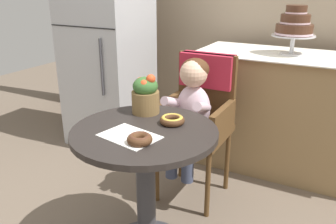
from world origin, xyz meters
TOP-DOWN VIEW (x-y plane):
  - cafe_table at (0.00, 0.00)m, footprint 0.72×0.72m
  - wicker_chair at (-0.00, 0.70)m, footprint 0.42×0.45m
  - seated_child at (-0.00, 0.55)m, footprint 0.27×0.32m
  - paper_napkin at (-0.02, -0.10)m, footprint 0.30×0.24m
  - donut_front at (0.06, -0.14)m, footprint 0.11×0.11m
  - donut_mid at (0.09, 0.13)m, footprint 0.13×0.13m
  - flower_vase at (-0.12, 0.20)m, footprint 0.15×0.15m
  - display_counter at (0.55, 1.30)m, footprint 1.56×0.62m
  - tiered_cake_stand at (0.44, 1.30)m, footprint 0.30×0.30m
  - refrigerator at (-1.05, 1.10)m, footprint 0.64×0.63m

SIDE VIEW (x-z plane):
  - display_counter at x=0.55m, z-range 0.00..0.90m
  - cafe_table at x=0.00m, z-range 0.15..0.87m
  - wicker_chair at x=0.00m, z-range 0.16..1.12m
  - seated_child at x=0.00m, z-range 0.31..1.04m
  - paper_napkin at x=-0.02m, z-range 0.72..0.72m
  - donut_mid at x=0.09m, z-range 0.72..0.76m
  - donut_front at x=0.06m, z-range 0.72..0.77m
  - flower_vase at x=-0.12m, z-range 0.72..0.94m
  - refrigerator at x=-1.05m, z-range 0.00..1.70m
  - tiered_cake_stand at x=0.44m, z-range 0.93..1.27m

